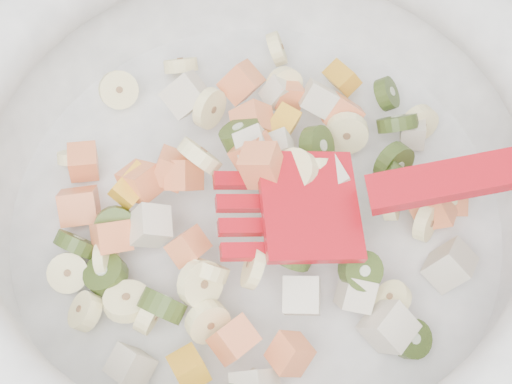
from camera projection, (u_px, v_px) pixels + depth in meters
mixing_bowl at (257, 182)px, 0.46m from camera, size 0.44×0.40×0.12m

